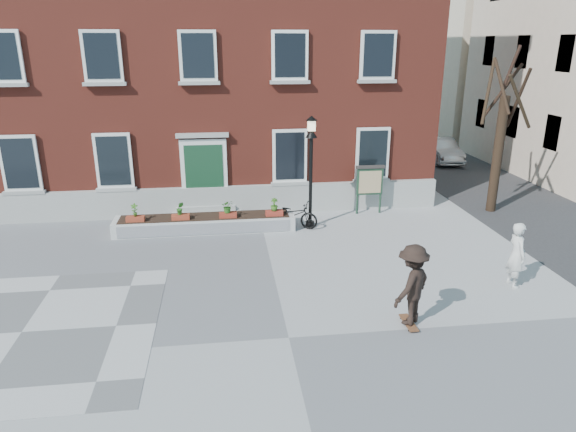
{
  "coord_description": "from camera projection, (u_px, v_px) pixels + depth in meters",
  "views": [
    {
      "loc": [
        -1.3,
        -9.87,
        6.26
      ],
      "look_at": [
        0.5,
        4.0,
        1.5
      ],
      "focal_mm": 32.0,
      "sensor_mm": 36.0,
      "label": 1
    }
  ],
  "objects": [
    {
      "name": "ground",
      "position": [
        289.0,
        338.0,
        11.44
      ],
      "size": [
        100.0,
        100.0,
        0.0
      ],
      "primitive_type": "plane",
      "color": "gray",
      "rests_on": "ground"
    },
    {
      "name": "checker_patch",
      "position": [
        22.0,
        332.0,
        11.65
      ],
      "size": [
        6.0,
        6.0,
        0.01
      ],
      "primitive_type": "cube",
      "color": "#5C5C5E",
      "rests_on": "ground"
    },
    {
      "name": "planter_assembly",
      "position": [
        205.0,
        222.0,
        17.84
      ],
      "size": [
        6.2,
        1.12,
        1.15
      ],
      "color": "silver",
      "rests_on": "ground"
    },
    {
      "name": "notice_board",
      "position": [
        370.0,
        181.0,
        19.34
      ],
      "size": [
        1.1,
        0.16,
        1.87
      ],
      "color": "#172E1F",
      "rests_on": "ground"
    },
    {
      "name": "side_street",
      "position": [
        550.0,
        28.0,
        29.94
      ],
      "size": [
        15.2,
        36.0,
        14.5
      ],
      "color": "#343436",
      "rests_on": "ground"
    },
    {
      "name": "lamp_post",
      "position": [
        311.0,
        157.0,
        17.49
      ],
      "size": [
        0.4,
        0.4,
        3.93
      ],
      "color": "black",
      "rests_on": "ground"
    },
    {
      "name": "parked_car",
      "position": [
        441.0,
        150.0,
        28.1
      ],
      "size": [
        1.58,
        3.96,
        1.28
      ],
      "primitive_type": "imported",
      "rotation": [
        0.0,
        0.0,
        -0.06
      ],
      "color": "#BBBEC0",
      "rests_on": "ground"
    },
    {
      "name": "brick_building",
      "position": [
        202.0,
        41.0,
        22.28
      ],
      "size": [
        18.4,
        10.85,
        12.6
      ],
      "color": "maroon",
      "rests_on": "ground"
    },
    {
      "name": "bare_tree",
      "position": [
        500.0,
        140.0,
        19.15
      ],
      "size": [
        1.83,
        1.83,
        6.16
      ],
      "color": "black",
      "rests_on": "ground"
    },
    {
      "name": "skateboarder",
      "position": [
        412.0,
        285.0,
        11.63
      ],
      "size": [
        1.41,
        1.35,
        2.0
      ],
      "color": "brown",
      "rests_on": "ground"
    },
    {
      "name": "bystander",
      "position": [
        516.0,
        255.0,
        13.61
      ],
      "size": [
        0.44,
        0.66,
        1.8
      ],
      "primitive_type": "imported",
      "rotation": [
        0.0,
        0.0,
        1.56
      ],
      "color": "silver",
      "rests_on": "ground"
    },
    {
      "name": "bicycle",
      "position": [
        293.0,
        214.0,
        18.11
      ],
      "size": [
        1.92,
        1.39,
        0.96
      ],
      "primitive_type": "imported",
      "rotation": [
        0.0,
        0.0,
        1.11
      ],
      "color": "black",
      "rests_on": "ground"
    }
  ]
}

